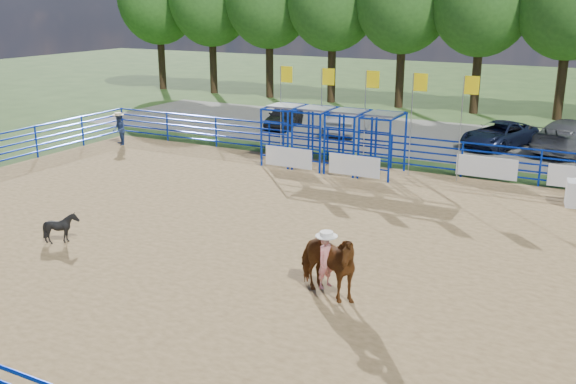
# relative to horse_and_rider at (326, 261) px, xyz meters

# --- Properties ---
(ground) EXTENTS (120.00, 120.00, 0.00)m
(ground) POSITION_rel_horse_and_rider_xyz_m (-2.73, 2.67, -0.95)
(ground) COLOR #3B5B24
(ground) RESTS_ON ground
(arena_dirt) EXTENTS (30.00, 20.00, 0.02)m
(arena_dirt) POSITION_rel_horse_and_rider_xyz_m (-2.73, 2.67, -0.94)
(arena_dirt) COLOR #A38251
(arena_dirt) RESTS_ON ground
(gravel_strip) EXTENTS (40.00, 10.00, 0.01)m
(gravel_strip) POSITION_rel_horse_and_rider_xyz_m (-2.73, 19.67, -0.95)
(gravel_strip) COLOR slate
(gravel_strip) RESTS_ON ground
(horse_and_rider) EXTENTS (2.28, 1.61, 2.35)m
(horse_and_rider) POSITION_rel_horse_and_rider_xyz_m (0.00, 0.00, 0.00)
(horse_and_rider) COLOR brown
(horse_and_rider) RESTS_ON arena_dirt
(calf) EXTENTS (0.92, 0.84, 0.93)m
(calf) POSITION_rel_horse_and_rider_xyz_m (-8.46, -0.35, -0.47)
(calf) COLOR black
(calf) RESTS_ON arena_dirt
(spectator_cowboy) EXTENTS (0.95, 0.92, 1.60)m
(spectator_cowboy) POSITION_rel_horse_and_rider_xyz_m (-16.22, 10.77, -0.12)
(spectator_cowboy) COLOR navy
(spectator_cowboy) RESTS_ON arena_dirt
(car_a) EXTENTS (2.21, 4.00, 1.29)m
(car_a) POSITION_rel_horse_and_rider_xyz_m (-11.21, 18.74, -0.30)
(car_a) COLOR black
(car_a) RESTS_ON gravel_strip
(car_b) EXTENTS (2.02, 4.43, 1.41)m
(car_b) POSITION_rel_horse_and_rider_xyz_m (-7.24, 18.81, -0.24)
(car_b) COLOR gray
(car_b) RESTS_ON gravel_strip
(car_c) EXTENTS (3.54, 4.94, 1.25)m
(car_c) POSITION_rel_horse_and_rider_xyz_m (0.57, 19.14, -0.32)
(car_c) COLOR #161D38
(car_c) RESTS_ON gravel_strip
(car_d) EXTENTS (3.80, 5.91, 1.59)m
(car_d) POSITION_rel_horse_and_rider_xyz_m (3.86, 19.52, -0.15)
(car_d) COLOR #5C5C5F
(car_d) RESTS_ON gravel_strip
(perimeter_fence) EXTENTS (30.10, 20.10, 1.50)m
(perimeter_fence) POSITION_rel_horse_and_rider_xyz_m (-2.73, 2.67, -0.20)
(perimeter_fence) COLOR #0829B4
(perimeter_fence) RESTS_ON ground
(chute_assembly) EXTENTS (19.32, 2.41, 4.20)m
(chute_assembly) POSITION_rel_horse_and_rider_xyz_m (-4.63, 11.50, 0.31)
(chute_assembly) COLOR #0829B4
(chute_assembly) RESTS_ON ground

